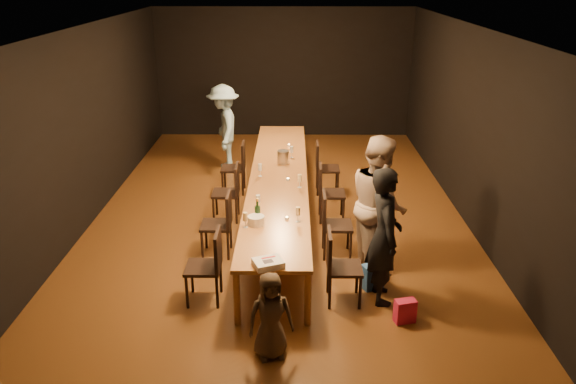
{
  "coord_description": "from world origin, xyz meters",
  "views": [
    {
      "loc": [
        0.23,
        -8.32,
        3.8
      ],
      "look_at": [
        0.16,
        -1.31,
        1.0
      ],
      "focal_mm": 35.0,
      "sensor_mm": 36.0,
      "label": 1
    }
  ],
  "objects_px": {
    "plate_stack": "(256,220)",
    "ice_bucket": "(283,157)",
    "man_blue": "(224,128)",
    "chair_left_1": "(216,224)",
    "champagne_bottle": "(258,210)",
    "chair_left_0": "(203,266)",
    "birthday_cake": "(268,263)",
    "chair_right_0": "(344,267)",
    "chair_right_3": "(328,168)",
    "table": "(279,179)",
    "woman_birthday": "(384,236)",
    "chair_left_3": "(233,168)",
    "chair_right_2": "(332,193)",
    "chair_left_2": "(226,192)",
    "child": "(271,316)",
    "chair_right_1": "(337,225)",
    "woman_tan": "(378,203)"
  },
  "relations": [
    {
      "from": "woman_birthday",
      "to": "champagne_bottle",
      "type": "height_order",
      "value": "woman_birthday"
    },
    {
      "from": "man_blue",
      "to": "plate_stack",
      "type": "xyz_separation_m",
      "value": [
        0.91,
        -4.32,
        -0.04
      ]
    },
    {
      "from": "chair_right_0",
      "to": "chair_right_2",
      "type": "relative_size",
      "value": 1.0
    },
    {
      "from": "table",
      "to": "champagne_bottle",
      "type": "xyz_separation_m",
      "value": [
        -0.23,
        -1.7,
        0.21
      ]
    },
    {
      "from": "chair_left_0",
      "to": "birthday_cake",
      "type": "xyz_separation_m",
      "value": [
        0.81,
        -0.49,
        0.32
      ]
    },
    {
      "from": "chair_right_1",
      "to": "chair_left_0",
      "type": "xyz_separation_m",
      "value": [
        -1.7,
        -1.2,
        0.0
      ]
    },
    {
      "from": "chair_left_3",
      "to": "champagne_bottle",
      "type": "xyz_separation_m",
      "value": [
        0.62,
        -2.9,
        0.44
      ]
    },
    {
      "from": "plate_stack",
      "to": "champagne_bottle",
      "type": "xyz_separation_m",
      "value": [
        0.01,
        0.12,
        0.1
      ]
    },
    {
      "from": "chair_right_1",
      "to": "woman_tan",
      "type": "xyz_separation_m",
      "value": [
        0.5,
        -0.3,
        0.46
      ]
    },
    {
      "from": "plate_stack",
      "to": "ice_bucket",
      "type": "relative_size",
      "value": 0.99
    },
    {
      "from": "chair_right_2",
      "to": "man_blue",
      "type": "height_order",
      "value": "man_blue"
    },
    {
      "from": "birthday_cake",
      "to": "chair_left_1",
      "type": "bearing_deg",
      "value": 93.97
    },
    {
      "from": "chair_right_0",
      "to": "chair_left_1",
      "type": "xyz_separation_m",
      "value": [
        -1.7,
        1.2,
        0.0
      ]
    },
    {
      "from": "chair_right_0",
      "to": "man_blue",
      "type": "bearing_deg",
      "value": -157.82
    },
    {
      "from": "child",
      "to": "chair_left_3",
      "type": "bearing_deg",
      "value": 86.14
    },
    {
      "from": "table",
      "to": "champagne_bottle",
      "type": "relative_size",
      "value": 19.15
    },
    {
      "from": "chair_left_2",
      "to": "champagne_bottle",
      "type": "relative_size",
      "value": 2.97
    },
    {
      "from": "chair_right_0",
      "to": "chair_left_1",
      "type": "height_order",
      "value": "same"
    },
    {
      "from": "chair_right_0",
      "to": "man_blue",
      "type": "height_order",
      "value": "man_blue"
    },
    {
      "from": "ice_bucket",
      "to": "champagne_bottle",
      "type": "bearing_deg",
      "value": -97.07
    },
    {
      "from": "chair_right_3",
      "to": "chair_left_2",
      "type": "bearing_deg",
      "value": -54.78
    },
    {
      "from": "table",
      "to": "chair_left_3",
      "type": "height_order",
      "value": "chair_left_3"
    },
    {
      "from": "chair_right_1",
      "to": "birthday_cake",
      "type": "height_order",
      "value": "chair_right_1"
    },
    {
      "from": "man_blue",
      "to": "plate_stack",
      "type": "distance_m",
      "value": 4.42
    },
    {
      "from": "chair_left_0",
      "to": "birthday_cake",
      "type": "height_order",
      "value": "chair_left_0"
    },
    {
      "from": "chair_left_0",
      "to": "man_blue",
      "type": "height_order",
      "value": "man_blue"
    },
    {
      "from": "chair_left_1",
      "to": "champagne_bottle",
      "type": "xyz_separation_m",
      "value": [
        0.62,
        -0.5,
        0.44
      ]
    },
    {
      "from": "table",
      "to": "woman_birthday",
      "type": "distance_m",
      "value": 2.68
    },
    {
      "from": "woman_birthday",
      "to": "champagne_bottle",
      "type": "relative_size",
      "value": 5.44
    },
    {
      "from": "champagne_bottle",
      "to": "chair_right_1",
      "type": "bearing_deg",
      "value": 24.87
    },
    {
      "from": "chair_right_3",
      "to": "table",
      "type": "bearing_deg",
      "value": -35.31
    },
    {
      "from": "chair_left_1",
      "to": "chair_left_0",
      "type": "bearing_deg",
      "value": -180.0
    },
    {
      "from": "chair_left_3",
      "to": "chair_right_1",
      "type": "bearing_deg",
      "value": -144.69
    },
    {
      "from": "chair_right_2",
      "to": "champagne_bottle",
      "type": "height_order",
      "value": "champagne_bottle"
    },
    {
      "from": "chair_right_3",
      "to": "chair_left_3",
      "type": "height_order",
      "value": "same"
    },
    {
      "from": "chair_left_0",
      "to": "chair_left_2",
      "type": "relative_size",
      "value": 1.0
    },
    {
      "from": "chair_left_0",
      "to": "child",
      "type": "relative_size",
      "value": 0.96
    },
    {
      "from": "man_blue",
      "to": "woman_birthday",
      "type": "bearing_deg",
      "value": 16.72
    },
    {
      "from": "ice_bucket",
      "to": "child",
      "type": "bearing_deg",
      "value": -90.83
    },
    {
      "from": "chair_right_0",
      "to": "table",
      "type": "bearing_deg",
      "value": -160.5
    },
    {
      "from": "chair_right_0",
      "to": "chair_right_3",
      "type": "height_order",
      "value": "same"
    },
    {
      "from": "chair_right_0",
      "to": "champagne_bottle",
      "type": "bearing_deg",
      "value": -123.04
    },
    {
      "from": "table",
      "to": "chair_right_2",
      "type": "distance_m",
      "value": 0.88
    },
    {
      "from": "chair_left_1",
      "to": "champagne_bottle",
      "type": "bearing_deg",
      "value": -128.73
    },
    {
      "from": "chair_right_1",
      "to": "chair_left_1",
      "type": "distance_m",
      "value": 1.7
    },
    {
      "from": "woman_birthday",
      "to": "child",
      "type": "xyz_separation_m",
      "value": [
        -1.31,
        -1.12,
        -0.37
      ]
    },
    {
      "from": "chair_left_1",
      "to": "ice_bucket",
      "type": "height_order",
      "value": "ice_bucket"
    },
    {
      "from": "chair_left_3",
      "to": "birthday_cake",
      "type": "relative_size",
      "value": 2.42
    },
    {
      "from": "chair_right_3",
      "to": "man_blue",
      "type": "height_order",
      "value": "man_blue"
    },
    {
      "from": "chair_left_1",
      "to": "champagne_bottle",
      "type": "height_order",
      "value": "champagne_bottle"
    }
  ]
}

